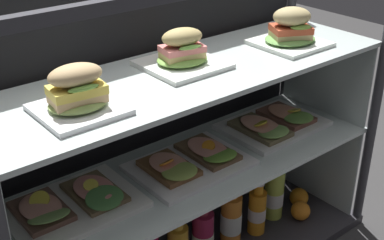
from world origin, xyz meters
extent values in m
cylinder|color=#333338|center=(0.63, -0.20, 0.49)|extent=(0.03, 0.03, 0.99)
cylinder|color=#333338|center=(0.63, 0.20, 0.49)|extent=(0.03, 0.03, 0.99)
cube|color=black|center=(0.00, 0.21, 0.51)|extent=(1.22, 0.01, 0.96)
cube|color=silver|center=(0.61, 0.00, 0.21)|extent=(0.01, 0.36, 0.35)
cube|color=silver|center=(0.00, 0.00, 0.39)|extent=(1.24, 0.38, 0.01)
cube|color=silver|center=(0.61, 0.00, 0.54)|extent=(0.01, 0.36, 0.29)
cube|color=silver|center=(0.00, 0.00, 0.69)|extent=(1.24, 0.38, 0.01)
cube|color=white|center=(-0.37, -0.04, 0.71)|extent=(0.19, 0.19, 0.01)
ellipsoid|color=#96B660|center=(-0.37, -0.04, 0.72)|extent=(0.14, 0.12, 0.02)
cube|color=#E5BC81|center=(-0.37, -0.04, 0.74)|extent=(0.13, 0.09, 0.02)
cube|color=#F1D24E|center=(-0.37, -0.04, 0.76)|extent=(0.13, 0.09, 0.02)
ellipsoid|color=#75AF43|center=(-0.37, -0.08, 0.77)|extent=(0.07, 0.03, 0.01)
ellipsoid|color=tan|center=(-0.37, -0.04, 0.79)|extent=(0.13, 0.09, 0.05)
cube|color=white|center=(-0.01, 0.03, 0.71)|extent=(0.21, 0.21, 0.01)
ellipsoid|color=#7BB24B|center=(-0.01, 0.03, 0.72)|extent=(0.15, 0.12, 0.02)
cube|color=#D4B970|center=(-0.01, 0.03, 0.73)|extent=(0.12, 0.09, 0.02)
cube|color=#E77B76|center=(-0.01, 0.03, 0.75)|extent=(0.13, 0.09, 0.02)
ellipsoid|color=#679F40|center=(-0.01, 0.00, 0.77)|extent=(0.07, 0.04, 0.02)
ellipsoid|color=tan|center=(-0.01, 0.03, 0.79)|extent=(0.13, 0.09, 0.05)
cube|color=white|center=(0.36, -0.03, 0.71)|extent=(0.20, 0.20, 0.01)
ellipsoid|color=#659C49|center=(0.36, -0.03, 0.72)|extent=(0.17, 0.14, 0.02)
cube|color=#CFB879|center=(0.36, -0.03, 0.73)|extent=(0.14, 0.13, 0.02)
cube|color=#BD4A2C|center=(0.36, -0.03, 0.75)|extent=(0.14, 0.13, 0.02)
ellipsoid|color=olive|center=(0.36, -0.07, 0.77)|extent=(0.07, 0.06, 0.02)
ellipsoid|color=tan|center=(0.36, -0.03, 0.79)|extent=(0.14, 0.13, 0.06)
cube|color=white|center=(-0.38, 0.03, 0.40)|extent=(0.34, 0.25, 0.02)
cube|color=brown|center=(-0.46, 0.04, 0.42)|extent=(0.12, 0.17, 0.01)
ellipsoid|color=#8EB962|center=(-0.46, -0.01, 0.43)|extent=(0.12, 0.10, 0.04)
ellipsoid|color=#F0A48E|center=(-0.46, 0.04, 0.43)|extent=(0.10, 0.13, 0.01)
cylinder|color=yellow|center=(-0.45, 0.06, 0.44)|extent=(0.07, 0.07, 0.03)
cube|color=brown|center=(-0.31, 0.03, 0.42)|extent=(0.12, 0.18, 0.01)
ellipsoid|color=#519248|center=(-0.31, -0.02, 0.43)|extent=(0.12, 0.10, 0.03)
ellipsoid|color=pink|center=(-0.31, 0.03, 0.43)|extent=(0.10, 0.14, 0.02)
cylinder|color=#FAE448|center=(-0.32, 0.03, 0.44)|extent=(0.05, 0.05, 0.02)
cube|color=white|center=(-0.01, 0.00, 0.40)|extent=(0.34, 0.25, 0.01)
cube|color=brown|center=(-0.08, 0.01, 0.42)|extent=(0.12, 0.17, 0.02)
ellipsoid|color=#98B44D|center=(-0.08, -0.04, 0.43)|extent=(0.12, 0.11, 0.02)
ellipsoid|color=#E89F86|center=(-0.08, 0.01, 0.43)|extent=(0.10, 0.14, 0.02)
cylinder|color=orange|center=(-0.09, 0.00, 0.44)|extent=(0.05, 0.05, 0.03)
cube|color=brown|center=(0.07, 0.01, 0.41)|extent=(0.12, 0.19, 0.01)
ellipsoid|color=#72AB39|center=(0.07, -0.05, 0.43)|extent=(0.11, 0.10, 0.03)
ellipsoid|color=#F6A38D|center=(0.07, 0.01, 0.43)|extent=(0.10, 0.15, 0.02)
cylinder|color=orange|center=(0.06, 0.00, 0.44)|extent=(0.05, 0.05, 0.02)
cube|color=white|center=(0.37, 0.02, 0.40)|extent=(0.34, 0.25, 0.02)
cube|color=brown|center=(0.30, 0.01, 0.42)|extent=(0.12, 0.20, 0.01)
ellipsoid|color=#91C361|center=(0.30, -0.05, 0.43)|extent=(0.13, 0.12, 0.03)
ellipsoid|color=#F0A689|center=(0.30, 0.01, 0.43)|extent=(0.10, 0.16, 0.02)
cylinder|color=yellow|center=(0.29, 0.00, 0.44)|extent=(0.05, 0.05, 0.03)
cube|color=brown|center=(0.44, 0.02, 0.42)|extent=(0.12, 0.18, 0.02)
ellipsoid|color=#74AC49|center=(0.44, -0.03, 0.43)|extent=(0.12, 0.11, 0.02)
ellipsoid|color=#EE9D79|center=(0.44, 0.02, 0.43)|extent=(0.10, 0.14, 0.01)
cylinder|color=yellow|center=(0.45, 0.00, 0.44)|extent=(0.05, 0.05, 0.02)
cylinder|color=#9B243C|center=(-0.17, 0.00, 0.24)|extent=(0.04, 0.04, 0.04)
cylinder|color=silver|center=(-0.17, 0.00, 0.27)|extent=(0.05, 0.05, 0.01)
cylinder|color=gold|center=(-0.06, 0.00, 0.22)|extent=(0.04, 0.04, 0.04)
cylinder|color=white|center=(-0.06, 0.00, 0.24)|extent=(0.04, 0.04, 0.01)
cylinder|color=#A02246|center=(0.05, 0.00, 0.11)|extent=(0.07, 0.07, 0.17)
cylinder|color=white|center=(0.05, 0.00, 0.09)|extent=(0.07, 0.07, 0.06)
cylinder|color=#942D3F|center=(0.05, 0.00, 0.21)|extent=(0.04, 0.04, 0.03)
cylinder|color=teal|center=(0.05, 0.00, 0.23)|extent=(0.04, 0.04, 0.01)
cylinder|color=orange|center=(0.17, -0.01, 0.12)|extent=(0.07, 0.07, 0.18)
cylinder|color=white|center=(0.17, -0.01, 0.11)|extent=(0.07, 0.07, 0.07)
cylinder|color=orange|center=(0.17, -0.01, 0.24)|extent=(0.04, 0.04, 0.05)
cylinder|color=silver|center=(0.17, -0.01, 0.26)|extent=(0.04, 0.04, 0.01)
cylinder|color=orange|center=(0.27, -0.02, 0.11)|extent=(0.06, 0.06, 0.16)
cylinder|color=silver|center=(0.27, -0.02, 0.11)|extent=(0.06, 0.06, 0.05)
cylinder|color=orange|center=(0.27, -0.02, 0.21)|extent=(0.03, 0.03, 0.04)
cylinder|color=white|center=(0.27, -0.02, 0.24)|extent=(0.04, 0.04, 0.01)
cylinder|color=#C0D54F|center=(0.38, 0.00, 0.13)|extent=(0.07, 0.07, 0.19)
cylinder|color=white|center=(0.38, 0.00, 0.11)|extent=(0.07, 0.07, 0.05)
cylinder|color=#BAD54E|center=(0.38, 0.00, 0.25)|extent=(0.04, 0.04, 0.04)
cylinder|color=black|center=(0.38, 0.00, 0.28)|extent=(0.04, 0.04, 0.02)
sphere|color=orange|center=(0.51, -0.02, 0.07)|extent=(0.07, 0.07, 0.07)
sphere|color=orange|center=(0.45, -0.08, 0.07)|extent=(0.07, 0.07, 0.07)
camera|label=1|loc=(-0.85, -1.03, 1.21)|focal=49.07mm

